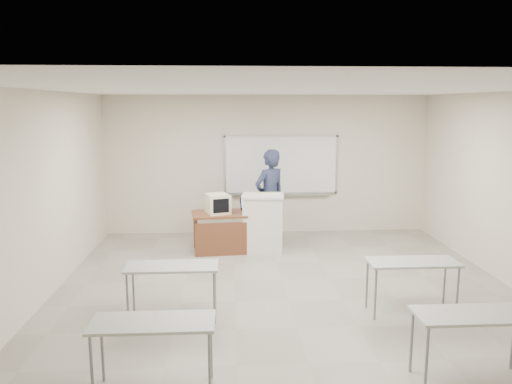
{
  "coord_description": "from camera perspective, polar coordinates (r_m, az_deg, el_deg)",
  "views": [
    {
      "loc": [
        -0.86,
        -6.78,
        2.79
      ],
      "look_at": [
        -0.35,
        2.2,
        1.22
      ],
      "focal_mm": 35.0,
      "sensor_mm": 36.0,
      "label": 1
    }
  ],
  "objects": [
    {
      "name": "keyboard",
      "position": [
        9.53,
        1.67,
        -0.15
      ],
      "size": [
        0.42,
        0.15,
        0.02
      ],
      "primitive_type": "cube",
      "rotation": [
        0.0,
        0.0,
        0.03
      ],
      "color": "beige",
      "rests_on": "podium"
    },
    {
      "name": "laptop",
      "position": [
        9.75,
        -0.6,
        -1.8
      ],
      "size": [
        0.34,
        0.31,
        0.25
      ],
      "rotation": [
        0.0,
        0.0,
        0.29
      ],
      "color": "black",
      "rests_on": "instructor_desk"
    },
    {
      "name": "podium",
      "position": [
        9.57,
        0.79,
        -3.56
      ],
      "size": [
        0.79,
        0.57,
        1.11
      ],
      "rotation": [
        0.0,
        0.0,
        -0.11
      ],
      "color": "white",
      "rests_on": "floor"
    },
    {
      "name": "student_desks",
      "position": [
        5.89,
        5.46,
        -11.21
      ],
      "size": [
        4.4,
        2.2,
        0.73
      ],
      "color": "#AFAFAA",
      "rests_on": "floor"
    },
    {
      "name": "crt_monitor",
      "position": [
        9.52,
        -4.45,
        -1.34
      ],
      "size": [
        0.41,
        0.46,
        0.39
      ],
      "rotation": [
        0.0,
        0.0,
        0.31
      ],
      "color": "beige",
      "rests_on": "instructor_desk"
    },
    {
      "name": "presenter",
      "position": [
        9.96,
        1.57,
        -0.63
      ],
      "size": [
        0.84,
        0.78,
        1.93
      ],
      "primitive_type": "imported",
      "rotation": [
        0.0,
        0.0,
        3.74
      ],
      "color": "black",
      "rests_on": "floor"
    },
    {
      "name": "instructor_desk",
      "position": [
        9.54,
        -2.93,
        -3.68
      ],
      "size": [
        1.47,
        0.73,
        0.75
      ],
      "rotation": [
        0.0,
        0.0,
        0.09
      ],
      "color": "brown",
      "rests_on": "floor"
    },
    {
      "name": "mouse",
      "position": [
        9.66,
        -0.34,
        -2.15
      ],
      "size": [
        0.11,
        0.08,
        0.04
      ],
      "primitive_type": "ellipsoid",
      "rotation": [
        0.0,
        0.0,
        0.12
      ],
      "color": "#9B9DA3",
      "rests_on": "instructor_desk"
    },
    {
      "name": "whiteboard",
      "position": [
        10.89,
        2.89,
        3.01
      ],
      "size": [
        2.48,
        0.1,
        1.31
      ],
      "color": "white",
      "rests_on": "floor"
    },
    {
      "name": "floor",
      "position": [
        7.38,
        3.76,
        -12.34
      ],
      "size": [
        7.0,
        8.0,
        0.01
      ],
      "primitive_type": "cube",
      "color": "gray",
      "rests_on": "ground"
    }
  ]
}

